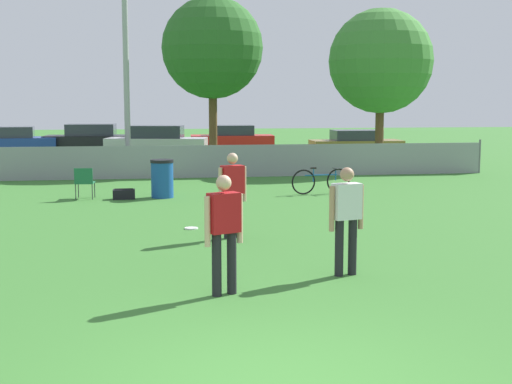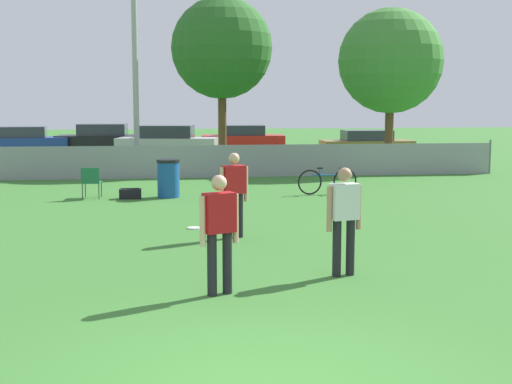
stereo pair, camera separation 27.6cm
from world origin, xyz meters
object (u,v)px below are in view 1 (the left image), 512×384
(frisbee_disc, at_px, (191,228))
(trash_bin, at_px, (162,178))
(light_pole, at_px, (125,3))
(parked_car_blue, at_px, (10,142))
(parked_car_tan, at_px, (356,144))
(tree_far_right, at_px, (381,61))
(gear_bag_sideline, at_px, (124,194))
(parked_car_dark, at_px, (91,140))
(parked_car_red, at_px, (232,139))
(player_receiver_white, at_px, (346,213))
(bicycle_sideline, at_px, (321,181))
(player_thrower_red, at_px, (233,189))
(folding_chair_sideline, at_px, (84,181))
(player_defender_red, at_px, (224,226))
(parked_car_silver, at_px, (157,143))
(tree_near_pole, at_px, (212,48))

(frisbee_disc, bearing_deg, trash_bin, 95.30)
(light_pole, relative_size, parked_car_blue, 2.34)
(parked_car_tan, bearing_deg, tree_far_right, -95.18)
(gear_bag_sideline, height_order, parked_car_dark, parked_car_dark)
(light_pole, height_order, frisbee_disc, light_pole)
(parked_car_tan, bearing_deg, parked_car_red, 139.71)
(parked_car_blue, bearing_deg, player_receiver_white, -74.71)
(bicycle_sideline, bearing_deg, parked_car_dark, 106.38)
(player_receiver_white, height_order, gear_bag_sideline, player_receiver_white)
(player_thrower_red, height_order, folding_chair_sideline, player_thrower_red)
(player_receiver_white, height_order, bicycle_sideline, player_receiver_white)
(player_thrower_red, distance_m, parked_car_tan, 19.64)
(player_defender_red, distance_m, parked_car_silver, 23.16)
(folding_chair_sideline, relative_size, parked_car_dark, 0.19)
(player_receiver_white, xyz_separation_m, parked_car_dark, (-5.45, 25.35, -0.23))
(tree_far_right, relative_size, gear_bag_sideline, 10.53)
(parked_car_dark, bearing_deg, parked_car_silver, -40.69)
(light_pole, height_order, parked_car_dark, light_pole)
(player_receiver_white, relative_size, parked_car_red, 0.38)
(player_receiver_white, relative_size, bicycle_sideline, 0.93)
(trash_bin, relative_size, parked_car_silver, 0.22)
(frisbee_disc, bearing_deg, light_pole, 97.52)
(gear_bag_sideline, bearing_deg, frisbee_disc, -72.67)
(player_defender_red, xyz_separation_m, frisbee_disc, (-0.11, 5.04, -0.92))
(tree_near_pole, bearing_deg, player_defender_red, -95.12)
(tree_near_pole, bearing_deg, tree_far_right, -9.83)
(parked_car_silver, distance_m, parked_car_red, 5.11)
(gear_bag_sideline, distance_m, parked_car_silver, 13.47)
(bicycle_sideline, distance_m, trash_bin, 4.42)
(light_pole, xyz_separation_m, bicycle_sideline, (5.44, -6.22, -5.55))
(bicycle_sideline, height_order, parked_car_red, parked_car_red)
(light_pole, distance_m, parked_car_blue, 12.23)
(folding_chair_sideline, height_order, parked_car_silver, parked_car_silver)
(parked_car_red, bearing_deg, folding_chair_sideline, -106.00)
(light_pole, distance_m, player_defender_red, 17.02)
(gear_bag_sideline, bearing_deg, parked_car_red, 73.52)
(frisbee_disc, xyz_separation_m, bicycle_sideline, (3.96, 4.94, 0.35))
(parked_car_blue, xyz_separation_m, parked_car_tan, (15.76, -3.73, -0.04))
(tree_far_right, xyz_separation_m, parked_car_dark, (-11.44, 9.17, -3.37))
(tree_far_right, bearing_deg, player_defender_red, -114.96)
(tree_near_pole, xyz_separation_m, gear_bag_sideline, (-3.19, -8.33, -4.43))
(player_receiver_white, distance_m, parked_car_red, 25.78)
(player_receiver_white, height_order, trash_bin, player_receiver_white)
(tree_near_pole, distance_m, parked_car_dark, 10.33)
(tree_near_pole, relative_size, parked_car_red, 1.53)
(trash_bin, height_order, parked_car_silver, parked_car_silver)
(player_defender_red, distance_m, trash_bin, 9.92)
(tree_far_right, height_order, parked_car_blue, tree_far_right)
(player_thrower_red, distance_m, bicycle_sideline, 6.86)
(player_receiver_white, height_order, parked_car_tan, player_receiver_white)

